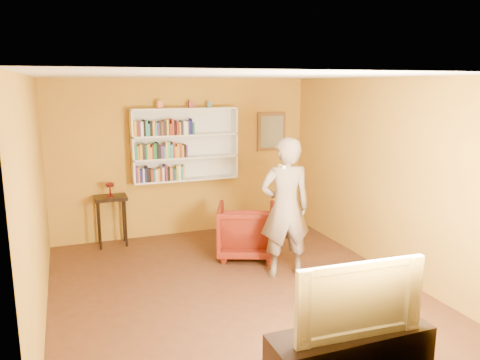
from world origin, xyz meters
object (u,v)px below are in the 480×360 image
at_px(ruby_lustre, 110,186).
at_px(television, 353,295).
at_px(console_table, 111,205).
at_px(armchair, 247,230).
at_px(tv_cabinet, 350,358).
at_px(bookshelf, 184,144).
at_px(person, 285,208).

distance_m(ruby_lustre, television, 4.76).
bearing_deg(console_table, ruby_lustre, 0.00).
relative_size(armchair, tv_cabinet, 0.61).
relative_size(console_table, armchair, 0.93).
height_order(bookshelf, person, bookshelf).
relative_size(ruby_lustre, armchair, 0.26).
height_order(console_table, tv_cabinet, console_table).
bearing_deg(armchair, ruby_lustre, -10.89).
distance_m(bookshelf, person, 2.48).
bearing_deg(ruby_lustre, tv_cabinet, -70.91).
relative_size(ruby_lustre, person, 0.12).
bearing_deg(ruby_lustre, television, -70.91).
height_order(bookshelf, armchair, bookshelf).
distance_m(armchair, person, 1.06).
xyz_separation_m(armchair, television, (-0.33, -3.28, 0.45)).
bearing_deg(console_table, armchair, -32.93).
xyz_separation_m(ruby_lustre, television, (1.56, -4.50, -0.14)).
distance_m(bookshelf, ruby_lustre, 1.42).
distance_m(console_table, person, 2.98).
height_order(armchair, person, person).
bearing_deg(ruby_lustre, person, -45.02).
distance_m(bookshelf, console_table, 1.58).
distance_m(console_table, tv_cabinet, 4.78).
xyz_separation_m(bookshelf, television, (0.28, -4.66, -0.74)).
relative_size(person, television, 1.66).
bearing_deg(bookshelf, television, -86.61).
relative_size(armchair, person, 0.46).
distance_m(bookshelf, television, 4.73).
bearing_deg(person, console_table, -35.88).
height_order(person, television, person).
height_order(ruby_lustre, armchair, ruby_lustre).
distance_m(console_table, television, 4.76).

